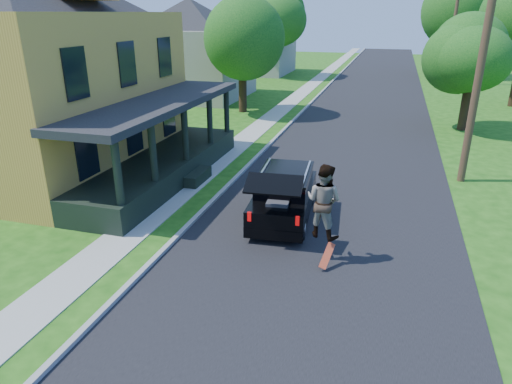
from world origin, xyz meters
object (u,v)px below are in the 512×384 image
(skateboarder, at_px, (324,201))
(utility_pole_near, at_px, (484,44))
(tree_right_near, at_px, (475,47))
(black_suv, at_px, (284,195))

(skateboarder, bearing_deg, utility_pole_near, -100.59)
(utility_pole_near, bearing_deg, tree_right_near, 89.26)
(skateboarder, bearing_deg, tree_right_near, -88.58)
(utility_pole_near, bearing_deg, black_suv, -132.05)
(tree_right_near, bearing_deg, utility_pole_near, -96.28)
(tree_right_near, relative_size, utility_pole_near, 0.68)
(black_suv, height_order, skateboarder, skateboarder)
(tree_right_near, height_order, utility_pole_near, utility_pole_near)
(black_suv, bearing_deg, tree_right_near, 60.00)
(skateboarder, height_order, tree_right_near, tree_right_near)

